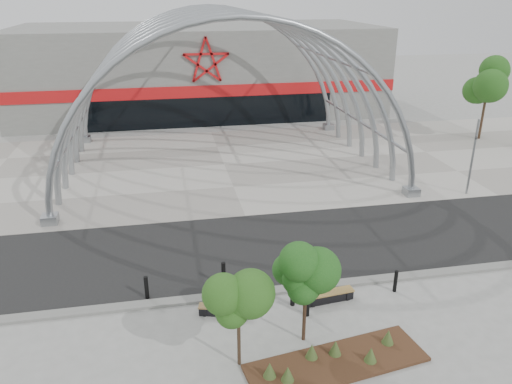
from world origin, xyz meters
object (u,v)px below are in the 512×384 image
Objects in this scene: street_tree_1 at (306,274)px; street_tree_0 at (238,297)px; signal_pole at (473,156)px; bollard_2 at (308,304)px; bench_1 at (329,297)px; bench_0 at (223,310)px.

street_tree_0 is at bearing -161.81° from street_tree_1.
signal_pole is 1.24× the size of street_tree_1.
street_tree_0 reaches higher than bollard_2.
street_tree_1 is at bearing -128.29° from bench_1.
signal_pole is at bearing 37.38° from bollard_2.
street_tree_1 reaches higher than bench_1.
signal_pole is at bearing 29.80° from bench_0.
street_tree_1 is (2.37, 0.78, 0.09)m from street_tree_0.
street_tree_0 is at bearing -86.05° from bench_0.
street_tree_0 is 1.94× the size of bench_0.
bollard_2 is (-1.08, -0.73, 0.29)m from bench_1.
street_tree_0 is 4.08m from bollard_2.
signal_pole is at bearing 37.67° from bench_1.
street_tree_1 is (-13.07, -10.87, 0.26)m from signal_pole.
bollard_2 is (-12.56, -9.59, -1.86)m from signal_pole.
bench_0 is at bearing 93.95° from street_tree_0.
bollard_2 is at bearing 68.32° from street_tree_1.
bench_1 is 1.34m from bollard_2.
street_tree_0 reaches higher than bench_1.
bench_1 is (4.14, 0.08, 0.02)m from bench_0.
street_tree_1 reaches higher than bench_0.
signal_pole is 2.48× the size of bench_0.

